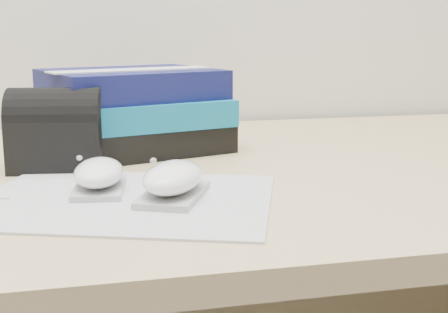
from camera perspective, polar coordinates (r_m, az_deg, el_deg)
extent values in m
cube|color=tan|center=(0.93, 3.39, -1.42)|extent=(1.60, 0.80, 0.03)
cube|color=tan|center=(1.40, -1.33, -12.60)|extent=(1.52, 0.03, 0.35)
cube|color=#96979E|center=(0.73, -9.07, -3.92)|extent=(0.40, 0.36, 0.00)
cube|color=#AAAAAD|center=(0.77, -11.31, -2.82)|extent=(0.07, 0.11, 0.01)
ellipsoid|color=white|center=(0.76, -11.37, -1.42)|extent=(0.07, 0.11, 0.03)
ellipsoid|color=#97979A|center=(0.76, -13.09, -0.13)|extent=(0.01, 0.01, 0.01)
cube|color=#A4A5A7|center=(0.72, -4.67, -3.49)|extent=(0.10, 0.13, 0.01)
ellipsoid|color=white|center=(0.72, -4.70, -1.89)|extent=(0.10, 0.13, 0.03)
ellipsoid|color=gray|center=(0.71, -6.48, -0.38)|extent=(0.01, 0.01, 0.01)
cube|color=black|center=(1.02, -8.17, 1.80)|extent=(0.31, 0.28, 0.04)
cube|color=#0E6E98|center=(1.01, -7.93, 4.13)|extent=(0.30, 0.27, 0.04)
cube|color=#10144A|center=(1.01, -8.49, 6.58)|extent=(0.31, 0.27, 0.05)
cube|color=silver|center=(0.99, -8.42, 7.84)|extent=(0.26, 0.13, 0.00)
cube|color=black|center=(0.90, -15.01, 1.14)|extent=(0.14, 0.10, 0.07)
cylinder|color=black|center=(0.90, -15.13, 3.37)|extent=(0.14, 0.10, 0.09)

